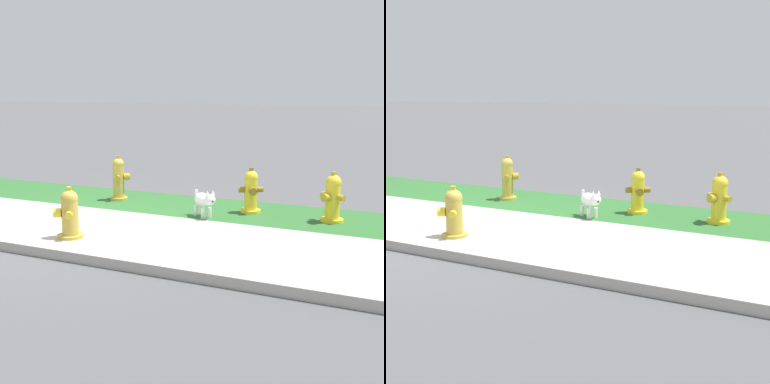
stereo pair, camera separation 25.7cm
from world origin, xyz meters
TOP-DOWN VIEW (x-y plane):
  - ground_plane at (0.00, 0.00)m, footprint 120.00×120.00m
  - sidewalk_pavement at (0.00, 0.00)m, footprint 18.00×2.25m
  - grass_verge at (0.00, 1.93)m, footprint 18.00×1.62m
  - street_curb at (0.00, -1.20)m, footprint 18.00×0.16m
  - fire_hydrant_by_grass_verge at (3.40, 1.85)m, footprint 0.39×0.38m
  - fire_hydrant_at_driveway at (-0.27, 1.88)m, footprint 0.35×0.37m
  - fire_hydrant_across_street at (2.13, 1.92)m, footprint 0.38×0.36m
  - fire_hydrant_far_end at (0.48, -0.47)m, footprint 0.38×0.38m
  - small_white_dog at (1.60, 1.31)m, footprint 0.46×0.41m

SIDE VIEW (x-z plane):
  - ground_plane at x=0.00m, z-range 0.00..0.00m
  - grass_verge at x=0.00m, z-range 0.00..0.01m
  - sidewalk_pavement at x=0.00m, z-range 0.00..0.01m
  - street_curb at x=0.00m, z-range 0.00..0.12m
  - small_white_dog at x=1.60m, z-range 0.04..0.49m
  - fire_hydrant_far_end at x=0.48m, z-range -0.02..0.66m
  - fire_hydrant_across_street at x=2.13m, z-range -0.02..0.70m
  - fire_hydrant_by_grass_verge at x=3.40m, z-range -0.02..0.73m
  - fire_hydrant_at_driveway at x=-0.27m, z-range -0.01..0.77m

